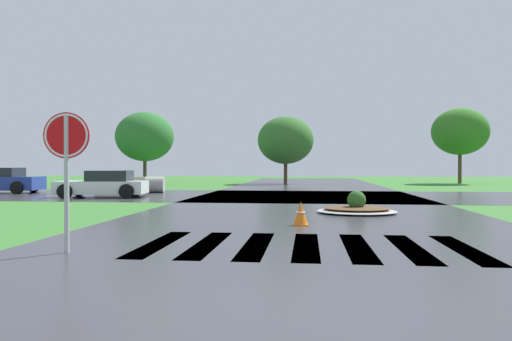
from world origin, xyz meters
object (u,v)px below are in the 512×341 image
Objects in this scene: car_dark_suv at (104,185)px; traffic_cone at (301,214)px; drainage_pipe_stack at (130,185)px; stop_sign at (66,149)px; median_island at (357,209)px.

traffic_cone is at bearing 127.18° from car_dark_suv.
car_dark_suv is at bearing 134.82° from traffic_cone.
drainage_pipe_stack is 6.42× the size of traffic_cone.
car_dark_suv is at bearing -87.45° from drainage_pipe_stack.
car_dark_suv is 3.67m from drainage_pipe_stack.
drainage_pipe_stack is (-0.16, 3.66, -0.15)m from car_dark_suv.
stop_sign reaches higher than median_island.
median_island is at bearing 46.52° from stop_sign.
drainage_pipe_stack reaches higher than median_island.
car_dark_suv reaches higher than drainage_pipe_stack.
drainage_pipe_stack is at bearing 125.79° from traffic_cone.
car_dark_suv reaches higher than median_island.
median_island is 4.25× the size of traffic_cone.
median_island is 0.66× the size of drainage_pipe_stack.
car_dark_suv reaches higher than traffic_cone.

